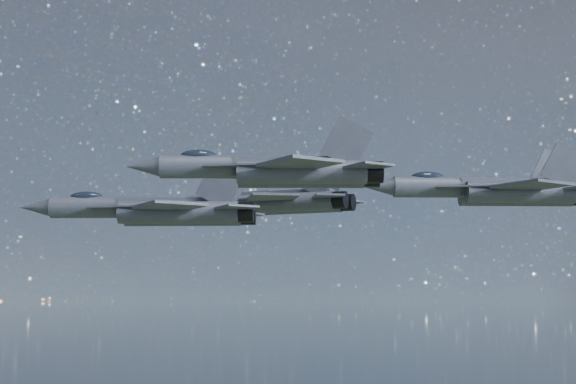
{
  "coord_description": "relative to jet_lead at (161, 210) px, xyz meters",
  "views": [
    {
      "loc": [
        -5.2,
        -72.7,
        134.72
      ],
      "look_at": [
        -3.11,
        -3.46,
        143.34
      ],
      "focal_mm": 55.0,
      "sensor_mm": 36.0,
      "label": 1
    }
  ],
  "objects": [
    {
      "name": "jet_lead",
      "position": [
        0.0,
        0.0,
        0.0
      ],
      "size": [
        20.06,
        14.15,
        5.08
      ],
      "rotation": [
        0.0,
        0.0,
        -0.07
      ],
      "color": "#393D47"
    },
    {
      "name": "jet_left",
      "position": [
        9.49,
        13.53,
        2.3
      ],
      "size": [
        19.64,
        12.88,
        5.06
      ],
      "rotation": [
        0.0,
        0.0,
        -0.42
      ],
      "color": "#393D47"
    },
    {
      "name": "jet_right",
      "position": [
        9.28,
        -16.01,
        0.91
      ],
      "size": [
        16.79,
        11.96,
        4.28
      ],
      "rotation": [
        0.0,
        0.0,
        -0.02
      ],
      "color": "#393D47"
    },
    {
      "name": "jet_slot",
      "position": [
        26.21,
        -5.58,
        1.01
      ],
      "size": [
        18.01,
        12.85,
        4.6
      ],
      "rotation": [
        0.0,
        0.0,
        0.01
      ],
      "color": "#393D47"
    }
  ]
}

